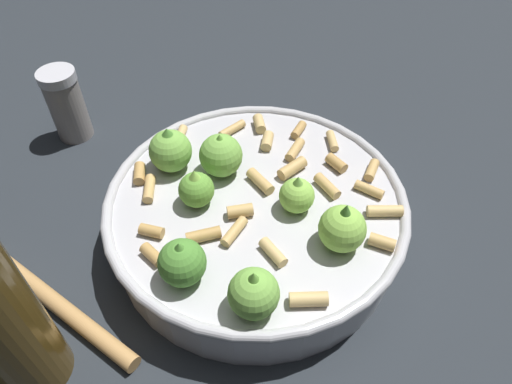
{
  "coord_description": "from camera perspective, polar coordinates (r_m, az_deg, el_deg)",
  "views": [
    {
      "loc": [
        -0.31,
        0.02,
        0.39
      ],
      "look_at": [
        0.0,
        0.0,
        0.07
      ],
      "focal_mm": 32.39,
      "sensor_mm": 36.0,
      "label": 1
    }
  ],
  "objects": [
    {
      "name": "cooking_pan",
      "position": [
        0.47,
        -0.2,
        -2.55
      ],
      "size": [
        0.3,
        0.3,
        0.11
      ],
      "color": "#B7B7BC",
      "rests_on": "ground"
    },
    {
      "name": "pepper_shaker",
      "position": [
        0.64,
        -22.36,
        9.95
      ],
      "size": [
        0.05,
        0.05,
        0.1
      ],
      "color": "gray",
      "rests_on": "ground"
    },
    {
      "name": "wooden_spoon",
      "position": [
        0.51,
        -26.2,
        -9.96
      ],
      "size": [
        0.18,
        0.22,
        0.02
      ],
      "color": "#B2844C",
      "rests_on": "ground"
    },
    {
      "name": "ground_plane",
      "position": [
        0.5,
        -0.0,
        -5.1
      ],
      "size": [
        2.4,
        2.4,
        0.0
      ],
      "primitive_type": "plane",
      "color": "#23282D"
    }
  ]
}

